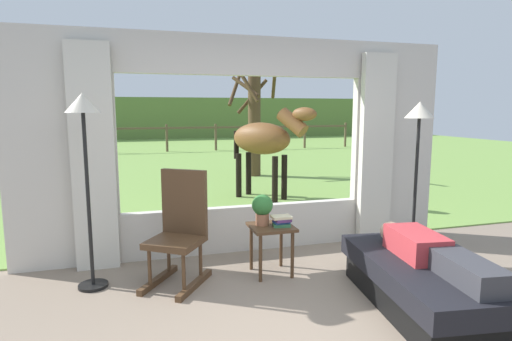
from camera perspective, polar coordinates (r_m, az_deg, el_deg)
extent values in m
cube|color=beige|center=(4.87, -25.21, 2.40)|extent=(1.15, 0.12, 2.55)
cube|color=beige|center=(5.83, 18.17, 3.63)|extent=(1.15, 0.12, 2.55)
cube|color=beige|center=(5.16, -1.45, -7.83)|extent=(2.90, 0.12, 0.55)
cube|color=beige|center=(4.99, -1.54, 15.39)|extent=(2.90, 0.12, 0.45)
cube|color=beige|center=(4.70, -21.37, 1.51)|extent=(0.44, 0.10, 2.40)
cube|color=beige|center=(5.54, 16.09, 2.71)|extent=(0.44, 0.10, 2.40)
cube|color=#759E47|center=(15.83, -11.62, 2.01)|extent=(36.00, 21.68, 0.02)
cube|color=#5C7739|center=(25.57, -13.56, 6.97)|extent=(36.00, 2.00, 2.40)
cube|color=black|center=(4.05, 22.03, -15.42)|extent=(1.03, 1.66, 0.24)
cube|color=black|center=(3.98, 22.20, -12.64)|extent=(1.12, 1.81, 0.18)
cube|color=#B23338|center=(4.02, 21.03, -9.32)|extent=(0.42, 0.64, 0.22)
cube|color=#333338|center=(3.60, 26.86, -12.09)|extent=(0.37, 0.71, 0.18)
sphere|color=tan|center=(4.32, 17.91, -7.95)|extent=(0.20, 0.20, 0.20)
cube|color=#4C331E|center=(4.17, -10.99, -9.56)|extent=(0.67, 0.67, 0.06)
cube|color=#4C331E|center=(4.26, -9.76, -4.41)|extent=(0.43, 0.32, 0.68)
cube|color=#4C331E|center=(4.41, -13.19, -14.31)|extent=(0.43, 0.60, 0.06)
cube|color=#4C331E|center=(4.23, -8.37, -15.18)|extent=(0.43, 0.60, 0.06)
cylinder|color=#4C331E|center=(4.18, -14.35, -12.61)|extent=(0.04, 0.04, 0.38)
cylinder|color=#4C331E|center=(4.01, -9.87, -13.39)|extent=(0.04, 0.04, 0.38)
cylinder|color=#4C331E|center=(4.47, -11.85, -11.13)|extent=(0.04, 0.04, 0.38)
cylinder|color=#4C331E|center=(4.31, -7.60, -11.77)|extent=(0.04, 0.04, 0.38)
cube|color=#4C331E|center=(4.36, 2.12, -7.72)|extent=(0.44, 0.44, 0.03)
cylinder|color=#4C331E|center=(4.24, 0.61, -11.89)|extent=(0.04, 0.04, 0.49)
cylinder|color=#4C331E|center=(4.35, 4.99, -11.41)|extent=(0.04, 0.04, 0.49)
cylinder|color=#4C331E|center=(4.55, -0.66, -10.47)|extent=(0.04, 0.04, 0.49)
cylinder|color=#4C331E|center=(4.65, 3.45, -10.07)|extent=(0.04, 0.04, 0.49)
cylinder|color=#9E6042|center=(4.38, 0.87, -6.65)|extent=(0.14, 0.14, 0.12)
sphere|color=#2D6B2D|center=(4.34, 0.88, -4.74)|extent=(0.22, 0.22, 0.22)
cube|color=#337247|center=(4.33, 3.48, -7.41)|extent=(0.19, 0.15, 0.03)
cube|color=#23478C|center=(4.33, 3.49, -7.04)|extent=(0.17, 0.13, 0.02)
cube|color=#59336B|center=(4.31, 3.62, -6.72)|extent=(0.16, 0.14, 0.03)
cube|color=beige|center=(4.31, 3.47, -6.36)|extent=(0.20, 0.15, 0.03)
cylinder|color=black|center=(4.50, -21.34, -14.41)|extent=(0.28, 0.28, 0.03)
cylinder|color=black|center=(4.26, -21.93, -4.07)|extent=(0.04, 0.04, 1.68)
cone|color=beige|center=(4.17, -22.64, 8.54)|extent=(0.32, 0.32, 0.18)
cylinder|color=black|center=(5.22, 20.47, -11.19)|extent=(0.28, 0.28, 0.03)
cylinder|color=black|center=(5.01, 20.93, -2.59)|extent=(0.04, 0.04, 1.62)
cone|color=beige|center=(4.93, 21.47, 7.72)|extent=(0.32, 0.32, 0.18)
ellipsoid|color=brown|center=(7.89, 0.72, 4.41)|extent=(1.20, 1.32, 0.60)
cylinder|color=brown|center=(7.50, 5.00, 6.56)|extent=(0.57, 0.63, 0.53)
ellipsoid|color=brown|center=(7.38, 6.63, 7.66)|extent=(0.45, 0.50, 0.24)
cube|color=black|center=(7.54, 4.48, 6.79)|extent=(0.33, 0.39, 0.32)
cylinder|color=black|center=(8.26, -2.70, 3.53)|extent=(0.14, 0.14, 0.55)
cylinder|color=black|center=(7.87, 3.88, -0.93)|extent=(0.11, 0.11, 0.85)
cylinder|color=black|center=(7.61, 2.61, -1.25)|extent=(0.11, 0.11, 0.85)
cylinder|color=black|center=(8.34, -1.02, -0.39)|extent=(0.11, 0.11, 0.85)
cylinder|color=black|center=(8.09, -2.38, -0.67)|extent=(0.11, 0.11, 0.85)
cylinder|color=#4C3823|center=(10.65, -0.23, 6.43)|extent=(0.32, 0.32, 2.67)
cylinder|color=#47331E|center=(10.83, -2.71, 11.59)|extent=(0.65, 0.87, 1.08)
cylinder|color=#47331E|center=(10.40, -1.40, 11.36)|extent=(0.57, 0.76, 0.56)
cylinder|color=#47331E|center=(10.26, -1.77, 12.60)|extent=(0.67, 0.75, 1.19)
cylinder|color=#47331E|center=(11.05, -0.52, 10.07)|extent=(0.82, 0.21, 0.92)
cylinder|color=#47331E|center=(10.70, 2.53, 12.47)|extent=(0.39, 1.16, 0.97)
cylinder|color=brown|center=(17.40, -25.36, 3.78)|extent=(0.10, 0.10, 1.10)
cylinder|color=brown|center=(17.20, -18.75, 4.10)|extent=(0.10, 0.10, 1.10)
cylinder|color=brown|center=(17.23, -12.08, 4.36)|extent=(0.10, 0.10, 1.10)
cylinder|color=brown|center=(17.49, -5.52, 4.57)|extent=(0.10, 0.10, 1.10)
cylinder|color=brown|center=(17.97, 0.78, 4.70)|extent=(0.10, 0.10, 1.10)
cylinder|color=brown|center=(18.66, 6.68, 4.78)|extent=(0.10, 0.10, 1.10)
cylinder|color=brown|center=(19.52, 12.11, 4.81)|extent=(0.10, 0.10, 1.10)
cube|color=brown|center=(17.21, -12.12, 5.69)|extent=(16.00, 0.06, 0.08)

